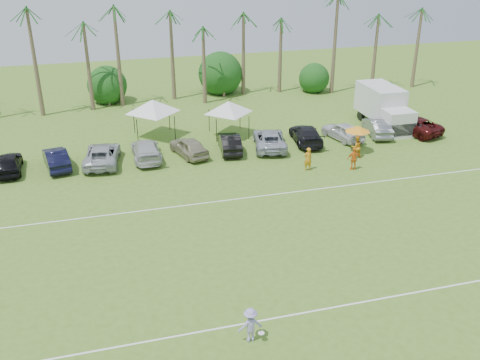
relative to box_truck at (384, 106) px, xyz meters
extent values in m
plane|color=#4A7021|center=(-17.40, -24.70, -1.88)|extent=(120.00, 120.00, 0.00)
cube|color=white|center=(-17.40, -22.70, -1.87)|extent=(80.00, 0.10, 0.01)
cube|color=white|center=(-17.40, -10.70, -1.87)|extent=(80.00, 0.10, 0.01)
cone|color=brown|center=(-29.40, 13.30, 3.12)|extent=(0.44, 0.44, 10.00)
cone|color=brown|center=(-25.40, 13.30, 3.62)|extent=(0.44, 0.44, 11.00)
cone|color=brown|center=(-21.40, 13.30, 2.12)|extent=(0.44, 0.44, 8.00)
cone|color=brown|center=(-17.40, 13.30, 2.62)|extent=(0.44, 0.44, 9.00)
cone|color=brown|center=(-13.40, 13.30, 3.12)|extent=(0.44, 0.44, 10.00)
cone|color=brown|center=(-9.40, 13.30, 3.62)|extent=(0.44, 0.44, 11.00)
cone|color=brown|center=(-4.40, 13.30, 2.12)|extent=(0.44, 0.44, 8.00)
cone|color=brown|center=(0.60, 13.30, 2.62)|extent=(0.44, 0.44, 9.00)
cone|color=brown|center=(5.60, 13.30, 3.12)|extent=(0.44, 0.44, 10.00)
cone|color=brown|center=(9.60, 13.30, 3.62)|extent=(0.44, 0.44, 11.00)
cylinder|color=brown|center=(-23.40, 14.30, -1.18)|extent=(0.30, 0.30, 1.40)
sphere|color=#124214|center=(-23.40, 14.30, -0.08)|extent=(4.00, 4.00, 4.00)
cylinder|color=brown|center=(-11.40, 14.30, -1.18)|extent=(0.30, 0.30, 1.40)
sphere|color=#124214|center=(-11.40, 14.30, -0.08)|extent=(4.00, 4.00, 4.00)
cylinder|color=brown|center=(-1.40, 14.30, -1.18)|extent=(0.30, 0.30, 1.40)
sphere|color=#124214|center=(-1.40, 14.30, -0.08)|extent=(4.00, 4.00, 4.00)
imported|color=orange|center=(-10.25, -7.46, -1.01)|extent=(0.65, 0.44, 1.75)
imported|color=orange|center=(-5.72, -6.17, -1.00)|extent=(0.86, 0.67, 1.76)
imported|color=orange|center=(-6.97, -8.28, -1.02)|extent=(1.06, 0.57, 1.72)
cube|color=silver|center=(0.01, 0.85, 0.30)|extent=(2.74, 4.94, 2.66)
cube|color=silver|center=(-0.04, -2.55, -0.76)|extent=(2.48, 1.96, 2.24)
cube|color=black|center=(-0.06, -3.35, -1.08)|extent=(2.45, 0.36, 1.06)
cube|color=#E5590C|center=(1.35, 0.83, -0.18)|extent=(0.05, 1.70, 0.96)
cylinder|color=black|center=(-1.10, -2.32, -1.40)|extent=(0.33, 0.96, 0.96)
cylinder|color=black|center=(1.03, -2.36, -1.40)|extent=(0.33, 0.96, 0.96)
cylinder|color=black|center=(-1.03, 2.15, -1.40)|extent=(0.33, 0.96, 0.96)
cylinder|color=black|center=(1.10, 2.12, -1.40)|extent=(0.33, 0.96, 0.96)
cylinder|color=black|center=(-21.68, 1.12, -0.79)|extent=(0.06, 0.06, 2.18)
cylinder|color=black|center=(-18.61, 1.12, -0.79)|extent=(0.06, 0.06, 2.18)
cylinder|color=black|center=(-21.68, 4.20, -0.79)|extent=(0.06, 0.06, 2.18)
cylinder|color=black|center=(-18.61, 4.20, -0.79)|extent=(0.06, 0.06, 2.18)
pyramid|color=white|center=(-20.15, 2.66, 1.40)|extent=(4.72, 4.72, 1.09)
cylinder|color=black|center=(-15.32, 0.05, -0.88)|extent=(0.06, 0.06, 2.00)
cylinder|color=black|center=(-12.52, 0.05, -0.88)|extent=(0.06, 0.06, 2.00)
cylinder|color=black|center=(-15.32, 2.85, -0.88)|extent=(0.06, 0.06, 2.00)
cylinder|color=black|center=(-12.52, 2.85, -0.88)|extent=(0.06, 0.06, 2.00)
pyramid|color=white|center=(-13.92, 1.45, 1.12)|extent=(4.32, 4.32, 1.00)
cylinder|color=black|center=(-5.22, -5.18, -0.89)|extent=(0.05, 0.05, 1.98)
cone|color=orange|center=(-5.22, -5.18, 0.10)|extent=(1.98, 1.98, 0.45)
imported|color=#9C94D2|center=(-19.44, -23.76, -1.08)|extent=(1.06, 0.65, 1.60)
cylinder|color=white|center=(-19.02, -23.96, -1.44)|extent=(0.27, 0.27, 0.03)
imported|color=black|center=(-31.24, -2.07, -1.15)|extent=(1.87, 4.33, 1.45)
imported|color=black|center=(-27.96, -2.08, -1.15)|extent=(2.32, 4.62, 1.45)
imported|color=#ADB0B5|center=(-24.67, -2.22, -1.15)|extent=(3.12, 5.52, 1.45)
imported|color=#BEBEBE|center=(-21.38, -2.13, -1.15)|extent=(2.05, 5.01, 1.45)
imported|color=gray|center=(-18.09, -2.32, -1.15)|extent=(2.85, 4.58, 1.45)
imported|color=black|center=(-14.80, -2.27, -1.15)|extent=(2.07, 4.57, 1.45)
imported|color=#A5AAB6|center=(-11.52, -2.41, -1.15)|extent=(3.51, 5.64, 1.45)
imported|color=black|center=(-8.23, -2.09, -1.15)|extent=(2.68, 5.23, 1.45)
imported|color=silver|center=(-4.94, -2.16, -1.15)|extent=(2.68, 4.55, 1.45)
imported|color=slate|center=(-1.65, -1.98, -1.15)|extent=(2.38, 4.63, 1.45)
imported|color=#47100F|center=(1.64, -2.29, -1.15)|extent=(4.01, 5.73, 1.45)
camera|label=1|loc=(-24.61, -40.82, 13.74)|focal=40.00mm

